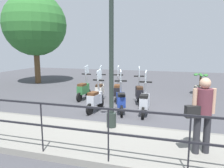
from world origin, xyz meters
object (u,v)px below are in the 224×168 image
Objects in this scene: scooter_near_0 at (144,102)px; scooter_far_1 at (118,90)px; lamp_post_near at (111,59)px; tree_large at (35,25)px; scooter_near_1 at (121,100)px; pedestrian_with_bag at (202,110)px; scooter_far_0 at (139,93)px; scooter_near_2 at (95,99)px; scooter_far_2 at (100,90)px; scooter_far_3 at (84,89)px; potted_palm at (200,86)px.

scooter_near_0 is 2.17m from scooter_far_1.
lamp_post_near is 0.74× the size of tree_large.
scooter_far_1 is (1.66, 0.57, 0.00)m from scooter_near_1.
pedestrian_with_bag is at bearing -112.98° from lamp_post_near.
pedestrian_with_bag is 3.16m from scooter_near_0.
lamp_post_near is at bearing 168.33° from scooter_near_1.
scooter_near_2 is at bearing 125.41° from scooter_far_0.
scooter_near_2 is 1.00× the size of scooter_far_2.
tree_large is 3.73× the size of scooter_far_3.
tree_large reaches higher than scooter_near_0.
scooter_near_1 is at bearing 18.74° from pedestrian_with_bag.
scooter_near_0 and scooter_far_3 have the same top height.
pedestrian_with_bag is (-0.93, -2.20, -0.94)m from lamp_post_near.
scooter_far_0 is at bearing -4.15° from lamp_post_near.
scooter_far_1 is at bearing 66.33° from scooter_far_0.
lamp_post_near is 2.75× the size of scooter_near_1.
scooter_near_0 is at bearing -112.50° from scooter_far_3.
scooter_near_0 is 3.30m from scooter_far_3.
scooter_far_0 is (-2.59, 2.59, 0.04)m from potted_palm.
scooter_far_0 is at bearing -32.43° from scooter_near_1.
scooter_near_2 is at bearing 33.58° from lamp_post_near.
potted_palm is 4.61m from scooter_near_0.
lamp_post_near is at bearing 156.89° from scooter_near_0.
scooter_near_2 reaches higher than potted_palm.
pedestrian_with_bag is at bearing -168.35° from scooter_far_0.
pedestrian_with_bag is at bearing -147.66° from scooter_far_2.
scooter_far_2 and scooter_far_3 have the same top height.
scooter_far_1 is at bearing 124.17° from potted_palm.
tree_large is at bearing 50.89° from scooter_far_0.
tree_large is at bearing 51.62° from scooter_far_1.
scooter_far_1 is 1.54m from scooter_far_3.
potted_palm is (6.77, -0.62, -0.63)m from pedestrian_with_bag.
scooter_near_0 is (2.70, 1.54, -0.60)m from pedestrian_with_bag.
scooter_near_0 is at bearing 152.05° from potted_palm.
lamp_post_near reaches higher than pedestrian_with_bag.
scooter_near_1 is at bearing -78.16° from scooter_near_2.
lamp_post_near reaches higher than potted_palm.
potted_palm is at bearing -35.85° from scooter_near_2.
lamp_post_near is 2.66× the size of pedestrian_with_bag.
lamp_post_near is at bearing 162.29° from scooter_far_0.
pedestrian_with_bag reaches higher than scooter_far_0.
scooter_far_2 is at bearing 21.41° from scooter_near_2.
scooter_near_0 and scooter_near_1 have the same top height.
tree_large reaches higher than scooter_near_1.
lamp_post_near reaches higher than scooter_far_0.
pedestrian_with_bag is at bearing 174.78° from potted_palm.
scooter_near_0 is 1.54m from scooter_far_0.
scooter_near_2 and scooter_far_1 have the same top height.
pedestrian_with_bag is at bearing -152.76° from scooter_near_0.
scooter_far_3 is (1.58, 1.15, 0.00)m from scooter_near_2.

